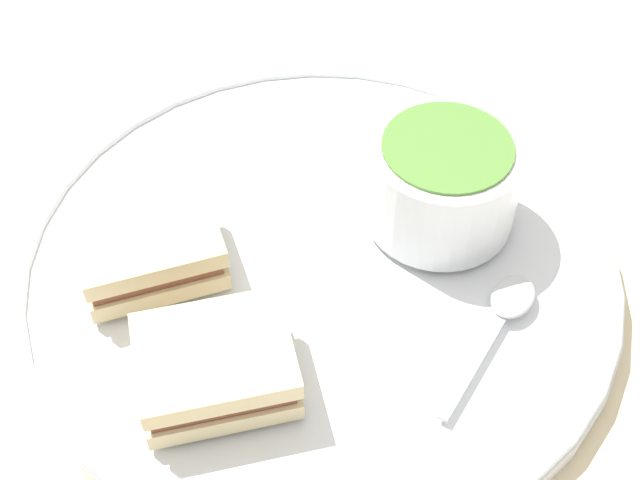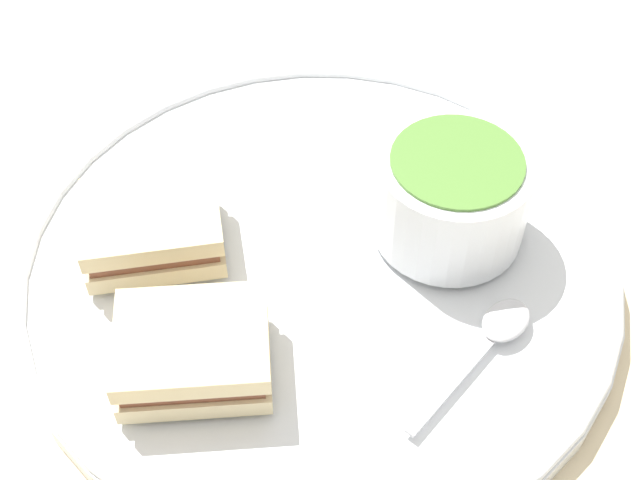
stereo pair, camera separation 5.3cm
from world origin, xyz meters
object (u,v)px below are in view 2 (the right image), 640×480
(soup_bowl, at_px, (451,194))
(sandwich_half_near, at_px, (153,228))
(sandwich_half_far, at_px, (193,351))
(spoon, at_px, (498,330))

(soup_bowl, height_order, sandwich_half_near, soup_bowl)
(sandwich_half_near, relative_size, sandwich_half_far, 0.95)
(soup_bowl, relative_size, spoon, 0.94)
(sandwich_half_near, bearing_deg, soup_bowl, 168.75)
(spoon, height_order, sandwich_half_near, sandwich_half_near)
(soup_bowl, distance_m, spoon, 0.09)
(soup_bowl, distance_m, sandwich_half_near, 0.18)
(soup_bowl, bearing_deg, sandwich_half_far, 19.02)
(soup_bowl, xyz_separation_m, sandwich_half_far, (0.17, 0.06, -0.01))
(spoon, xyz_separation_m, sandwich_half_near, (0.18, -0.12, 0.01))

